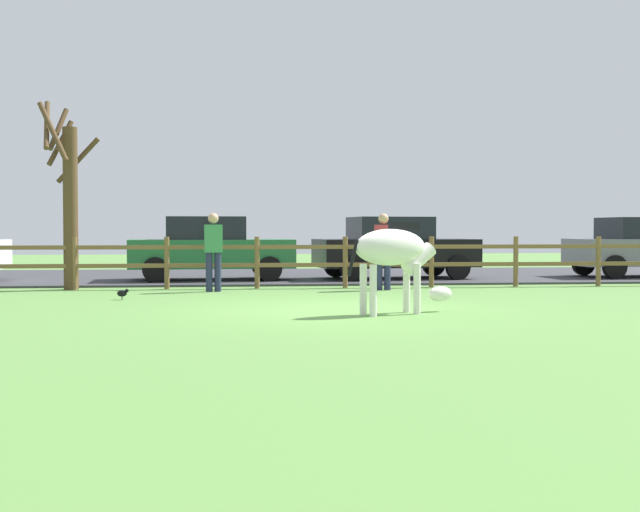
{
  "coord_description": "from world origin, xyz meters",
  "views": [
    {
      "loc": [
        -1.77,
        -13.32,
        1.32
      ],
      "look_at": [
        -0.23,
        1.22,
        0.83
      ],
      "focal_mm": 46.82,
      "sensor_mm": 36.0,
      "label": 1
    }
  ],
  "objects": [
    {
      "name": "ground_plane",
      "position": [
        0.0,
        0.0,
        0.0
      ],
      "size": [
        60.0,
        60.0,
        0.0
      ],
      "primitive_type": "plane",
      "color": "#5B8C42"
    },
    {
      "name": "parking_asphalt",
      "position": [
        0.0,
        9.3,
        0.03
      ],
      "size": [
        28.0,
        7.4,
        0.05
      ],
      "primitive_type": "cube",
      "color": "#38383D",
      "rests_on": "ground_plane"
    },
    {
      "name": "paddock_fence",
      "position": [
        -0.25,
        5.0,
        0.65
      ],
      "size": [
        21.62,
        0.11,
        1.14
      ],
      "color": "brown",
      "rests_on": "ground_plane"
    },
    {
      "name": "bare_tree",
      "position": [
        -5.27,
        5.11,
        2.03
      ],
      "size": [
        1.27,
        1.28,
        4.1
      ],
      "color": "#513A23",
      "rests_on": "ground_plane"
    },
    {
      "name": "zebra",
      "position": [
        0.72,
        -0.74,
        0.93
      ],
      "size": [
        1.83,
        1.01,
        1.41
      ],
      "color": "white",
      "rests_on": "ground_plane"
    },
    {
      "name": "crow_on_grass",
      "position": [
        -3.78,
        2.32,
        0.13
      ],
      "size": [
        0.21,
        0.1,
        0.2
      ],
      "color": "black",
      "rests_on": "ground_plane"
    },
    {
      "name": "parked_car_green",
      "position": [
        -2.3,
        7.46,
        0.84
      ],
      "size": [
        4.08,
        2.05,
        1.56
      ],
      "color": "#236B38",
      "rests_on": "parking_asphalt"
    },
    {
      "name": "parked_car_black",
      "position": [
        2.32,
        7.49,
        0.84
      ],
      "size": [
        4.17,
        2.26,
        1.56
      ],
      "color": "black",
      "rests_on": "parking_asphalt"
    },
    {
      "name": "visitor_left_of_tree",
      "position": [
        1.45,
        4.23,
        0.91
      ],
      "size": [
        0.37,
        0.23,
        1.64
      ],
      "color": "#232847",
      "rests_on": "ground_plane"
    },
    {
      "name": "visitor_right_of_tree",
      "position": [
        -2.16,
        4.17,
        0.91
      ],
      "size": [
        0.39,
        0.27,
        1.64
      ],
      "color": "#232847",
      "rests_on": "ground_plane"
    }
  ]
}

